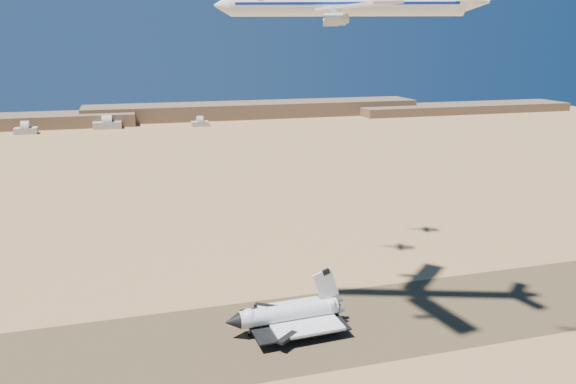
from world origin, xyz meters
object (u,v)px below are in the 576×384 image
object	(u,v)px
crew_b	(309,334)
crew_c	(313,336)
chase_jet_e	(327,10)
chase_jet_f	(364,8)
shuttle	(288,315)
crew_a	(314,336)
carrier_747	(338,5)

from	to	relation	value
crew_b	crew_c	bearing A→B (deg)	173.28
chase_jet_e	chase_jet_f	world-z (taller)	chase_jet_f
crew_b	crew_c	size ratio (longest dim) A/B	0.82
shuttle	crew_c	distance (m)	10.83
chase_jet_f	crew_b	bearing A→B (deg)	-99.72
crew_a	chase_jet_e	world-z (taller)	chase_jet_e
crew_b	carrier_747	bearing A→B (deg)	-88.65
crew_b	chase_jet_e	xyz separation A→B (m)	(24.31, 55.10, 102.17)
shuttle	chase_jet_f	size ratio (longest dim) A/B	2.59
crew_a	shuttle	bearing A→B (deg)	15.66
chase_jet_e	crew_c	bearing A→B (deg)	-88.10
chase_jet_e	chase_jet_f	distance (m)	30.05
carrier_747	crew_a	bearing A→B (deg)	-114.80
carrier_747	crew_a	xyz separation A→B (m)	(-9.19, -9.56, -100.85)
chase_jet_e	chase_jet_f	size ratio (longest dim) A/B	1.01
shuttle	carrier_747	distance (m)	97.77
carrier_747	crew_b	distance (m)	101.80
carrier_747	chase_jet_f	bearing A→B (deg)	79.69
carrier_747	crew_b	xyz separation A→B (m)	(-10.21, -7.47, -101.01)
chase_jet_e	carrier_747	bearing A→B (deg)	-82.12
crew_a	chase_jet_f	bearing A→B (deg)	-53.40
crew_c	chase_jet_e	bearing A→B (deg)	-90.19
chase_jet_e	chase_jet_f	bearing A→B (deg)	63.33
chase_jet_f	chase_jet_e	bearing A→B (deg)	-117.99
chase_jet_f	crew_a	bearing A→B (deg)	-98.45
crew_b	crew_c	xyz separation A→B (m)	(0.85, -1.60, 0.18)
crew_b	crew_c	world-z (taller)	crew_c
shuttle	crew_c	xyz separation A→B (m)	(6.19, -7.77, -4.32)
crew_c	crew_a	bearing A→B (deg)	130.30
crew_c	chase_jet_e	distance (m)	119.02
carrier_747	crew_c	xyz separation A→B (m)	(-9.35, -9.07, -100.83)
carrier_747	crew_c	size ratio (longest dim) A/B	41.38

